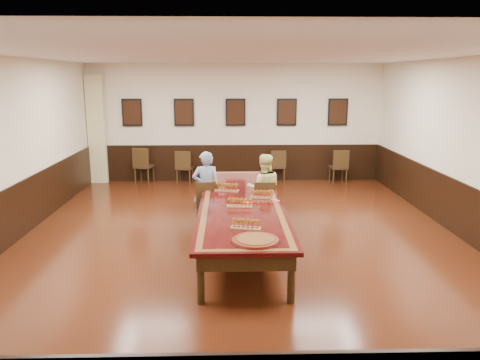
{
  "coord_description": "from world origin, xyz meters",
  "views": [
    {
      "loc": [
        -0.23,
        -7.86,
        2.86
      ],
      "look_at": [
        0.0,
        0.5,
        1.0
      ],
      "focal_mm": 35.0,
      "sensor_mm": 36.0,
      "label": 1
    }
  ],
  "objects_px": {
    "person_man": "(206,188)",
    "carved_platter": "(255,240)",
    "chair_woman": "(264,202)",
    "person_woman": "(264,189)",
    "spare_chair_b": "(185,167)",
    "chair_man": "(207,203)",
    "spare_chair_c": "(277,166)",
    "conference_table": "(241,208)",
    "spare_chair_a": "(144,165)",
    "spare_chair_d": "(338,166)"
  },
  "relations": [
    {
      "from": "chair_man",
      "to": "chair_woman",
      "type": "relative_size",
      "value": 1.03
    },
    {
      "from": "spare_chair_c",
      "to": "person_woman",
      "type": "height_order",
      "value": "person_woman"
    },
    {
      "from": "person_man",
      "to": "person_woman",
      "type": "xyz_separation_m",
      "value": [
        1.13,
        0.04,
        -0.03
      ]
    },
    {
      "from": "chair_man",
      "to": "spare_chair_b",
      "type": "distance_m",
      "value": 3.81
    },
    {
      "from": "chair_man",
      "to": "conference_table",
      "type": "bearing_deg",
      "value": 118.05
    },
    {
      "from": "spare_chair_d",
      "to": "person_woman",
      "type": "relative_size",
      "value": 0.67
    },
    {
      "from": "spare_chair_a",
      "to": "carved_platter",
      "type": "xyz_separation_m",
      "value": [
        2.63,
        -6.83,
        0.28
      ]
    },
    {
      "from": "chair_woman",
      "to": "spare_chair_d",
      "type": "xyz_separation_m",
      "value": [
        2.31,
        3.59,
        0.02
      ]
    },
    {
      "from": "conference_table",
      "to": "carved_platter",
      "type": "relative_size",
      "value": 6.75
    },
    {
      "from": "chair_woman",
      "to": "spare_chair_c",
      "type": "bearing_deg",
      "value": -98.92
    },
    {
      "from": "person_woman",
      "to": "carved_platter",
      "type": "xyz_separation_m",
      "value": [
        -0.36,
        -3.16,
        0.08
      ]
    },
    {
      "from": "chair_man",
      "to": "spare_chair_d",
      "type": "distance_m",
      "value": 5.0
    },
    {
      "from": "person_man",
      "to": "spare_chair_b",
      "type": "bearing_deg",
      "value": -84.88
    },
    {
      "from": "chair_woman",
      "to": "person_man",
      "type": "xyz_separation_m",
      "value": [
        -1.13,
        0.05,
        0.28
      ]
    },
    {
      "from": "spare_chair_a",
      "to": "spare_chair_d",
      "type": "bearing_deg",
      "value": -168.72
    },
    {
      "from": "spare_chair_a",
      "to": "spare_chair_d",
      "type": "xyz_separation_m",
      "value": [
        5.29,
        -0.17,
        -0.03
      ]
    },
    {
      "from": "spare_chair_c",
      "to": "conference_table",
      "type": "height_order",
      "value": "spare_chair_c"
    },
    {
      "from": "spare_chair_a",
      "to": "carved_platter",
      "type": "distance_m",
      "value": 7.32
    },
    {
      "from": "spare_chair_a",
      "to": "person_man",
      "type": "height_order",
      "value": "person_man"
    },
    {
      "from": "chair_woman",
      "to": "person_woman",
      "type": "distance_m",
      "value": 0.27
    },
    {
      "from": "person_man",
      "to": "carved_platter",
      "type": "bearing_deg",
      "value": 97.47
    },
    {
      "from": "person_man",
      "to": "chair_woman",
      "type": "bearing_deg",
      "value": 170.88
    },
    {
      "from": "spare_chair_c",
      "to": "person_man",
      "type": "height_order",
      "value": "person_man"
    },
    {
      "from": "spare_chair_c",
      "to": "spare_chair_d",
      "type": "bearing_deg",
      "value": 166.04
    },
    {
      "from": "chair_woman",
      "to": "person_woman",
      "type": "xyz_separation_m",
      "value": [
        0.0,
        0.09,
        0.25
      ]
    },
    {
      "from": "spare_chair_b",
      "to": "person_man",
      "type": "relative_size",
      "value": 0.62
    },
    {
      "from": "person_man",
      "to": "conference_table",
      "type": "bearing_deg",
      "value": 115.89
    },
    {
      "from": "spare_chair_a",
      "to": "spare_chair_c",
      "type": "relative_size",
      "value": 1.1
    },
    {
      "from": "spare_chair_b",
      "to": "carved_platter",
      "type": "xyz_separation_m",
      "value": [
        1.52,
        -6.76,
        0.32
      ]
    },
    {
      "from": "spare_chair_a",
      "to": "conference_table",
      "type": "relative_size",
      "value": 0.2
    },
    {
      "from": "carved_platter",
      "to": "spare_chair_c",
      "type": "bearing_deg",
      "value": 81.67
    },
    {
      "from": "person_man",
      "to": "spare_chair_c",
      "type": "bearing_deg",
      "value": -121.83
    },
    {
      "from": "spare_chair_b",
      "to": "spare_chair_c",
      "type": "bearing_deg",
      "value": -169.04
    },
    {
      "from": "spare_chair_d",
      "to": "person_woman",
      "type": "xyz_separation_m",
      "value": [
        -2.3,
        -3.5,
        0.23
      ]
    },
    {
      "from": "chair_woman",
      "to": "spare_chair_b",
      "type": "height_order",
      "value": "spare_chair_b"
    },
    {
      "from": "person_man",
      "to": "conference_table",
      "type": "relative_size",
      "value": 0.29
    },
    {
      "from": "person_man",
      "to": "person_woman",
      "type": "relative_size",
      "value": 1.05
    },
    {
      "from": "spare_chair_a",
      "to": "spare_chair_b",
      "type": "height_order",
      "value": "spare_chair_a"
    },
    {
      "from": "carved_platter",
      "to": "conference_table",
      "type": "bearing_deg",
      "value": 93.52
    },
    {
      "from": "chair_woman",
      "to": "person_man",
      "type": "relative_size",
      "value": 0.61
    },
    {
      "from": "chair_woman",
      "to": "carved_platter",
      "type": "xyz_separation_m",
      "value": [
        -0.36,
        -3.07,
        0.33
      ]
    },
    {
      "from": "chair_man",
      "to": "spare_chair_d",
      "type": "height_order",
      "value": "spare_chair_d"
    },
    {
      "from": "spare_chair_b",
      "to": "carved_platter",
      "type": "relative_size",
      "value": 1.22
    },
    {
      "from": "spare_chair_d",
      "to": "conference_table",
      "type": "distance_m",
      "value": 5.35
    },
    {
      "from": "chair_man",
      "to": "person_man",
      "type": "relative_size",
      "value": 0.63
    },
    {
      "from": "spare_chair_a",
      "to": "carved_platter",
      "type": "height_order",
      "value": "spare_chair_a"
    },
    {
      "from": "chair_man",
      "to": "spare_chair_c",
      "type": "distance_m",
      "value": 4.26
    },
    {
      "from": "spare_chair_a",
      "to": "person_woman",
      "type": "bearing_deg",
      "value": 142.3
    },
    {
      "from": "chair_man",
      "to": "person_man",
      "type": "xyz_separation_m",
      "value": [
        -0.01,
        0.1,
        0.27
      ]
    },
    {
      "from": "spare_chair_b",
      "to": "chair_woman",
      "type": "bearing_deg",
      "value": 124.84
    }
  ]
}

